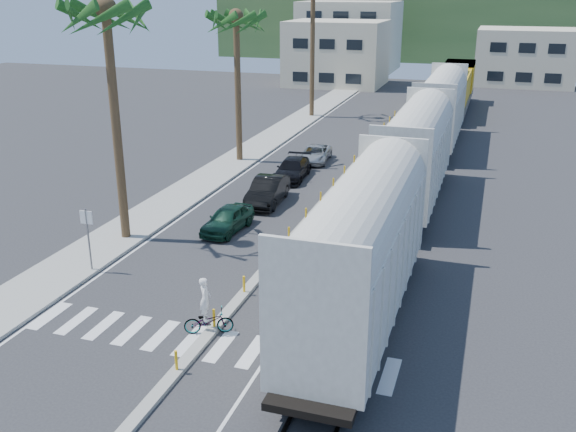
% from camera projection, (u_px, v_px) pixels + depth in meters
% --- Properties ---
extents(ground, '(140.00, 140.00, 0.00)m').
position_uv_depth(ground, '(225.00, 317.00, 24.72)').
color(ground, '#28282B').
rests_on(ground, ground).
extents(sidewalk, '(3.00, 90.00, 0.15)m').
position_uv_depth(sidewalk, '(252.00, 151.00, 49.55)').
color(sidewalk, gray).
rests_on(sidewalk, ground).
extents(rails, '(1.56, 100.00, 0.06)m').
position_uv_depth(rails, '(433.00, 155.00, 48.33)').
color(rails, black).
rests_on(rails, ground).
extents(median, '(0.45, 60.00, 0.85)m').
position_uv_depth(median, '(344.00, 177.00, 42.56)').
color(median, gray).
rests_on(median, ground).
extents(crosswalk, '(14.00, 2.20, 0.01)m').
position_uv_depth(crosswalk, '(203.00, 343.00, 22.93)').
color(crosswalk, silver).
rests_on(crosswalk, ground).
extents(lane_markings, '(9.42, 90.00, 0.01)m').
position_uv_depth(lane_markings, '(332.00, 158.00, 47.73)').
color(lane_markings, silver).
rests_on(lane_markings, ground).
extents(freight_train, '(3.00, 60.94, 5.85)m').
position_uv_depth(freight_train, '(427.00, 135.00, 41.76)').
color(freight_train, beige).
rests_on(freight_train, ground).
extents(palm_trees, '(3.50, 37.20, 13.75)m').
position_uv_depth(palm_trees, '(242.00, 6.00, 43.75)').
color(palm_trees, brown).
rests_on(palm_trees, ground).
extents(street_sign, '(0.60, 0.08, 3.00)m').
position_uv_depth(street_sign, '(88.00, 231.00, 27.97)').
color(street_sign, slate).
rests_on(street_sign, ground).
extents(buildings, '(38.00, 27.00, 10.00)m').
position_uv_depth(buildings, '(385.00, 45.00, 89.27)').
color(buildings, beige).
rests_on(buildings, ground).
extents(hillside, '(80.00, 20.00, 12.00)m').
position_uv_depth(hillside, '(450.00, 23.00, 112.24)').
color(hillside, '#385628').
rests_on(hillside, ground).
extents(car_lead, '(2.21, 4.16, 1.33)m').
position_uv_depth(car_lead, '(228.00, 219.00, 33.22)').
color(car_lead, '#103224').
rests_on(car_lead, ground).
extents(car_second, '(2.21, 4.87, 1.54)m').
position_uv_depth(car_second, '(268.00, 191.00, 37.48)').
color(car_second, black).
rests_on(car_second, ground).
extents(car_third, '(2.49, 4.84, 1.33)m').
position_uv_depth(car_third, '(292.00, 169.00, 42.31)').
color(car_third, black).
rests_on(car_third, ground).
extents(car_rear, '(2.71, 4.55, 1.16)m').
position_uv_depth(car_rear, '(315.00, 154.00, 46.54)').
color(car_rear, '#A7AAAD').
rests_on(car_rear, ground).
extents(cyclist, '(1.94, 2.27, 2.21)m').
position_uv_depth(cyclist, '(208.00, 316.00, 23.39)').
color(cyclist, '#9EA0A5').
rests_on(cyclist, ground).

